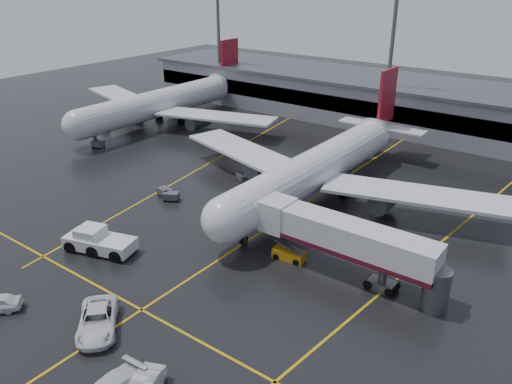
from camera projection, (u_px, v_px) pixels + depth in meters
The scene contains 19 objects.
ground at pixel (279, 221), 62.02m from camera, with size 220.00×220.00×0.00m, color black.
apron_line_centre at pixel (279, 221), 62.02m from camera, with size 0.25×90.00×0.02m, color gold.
apron_line_stop at pixel (142, 310), 45.89m from camera, with size 60.00×0.25×0.02m, color gold.
apron_line_left at pixel (210, 163), 80.26m from camera, with size 0.25×70.00×0.02m, color gold.
apron_line_right at pixel (454, 231), 59.53m from camera, with size 0.25×70.00×0.02m, color gold.
terminal at pixel (423, 106), 95.41m from camera, with size 122.00×19.00×8.60m.
light_mast_left at pixel (219, 36), 111.50m from camera, with size 3.00×1.20×25.45m.
light_mast_mid at pixel (391, 53), 89.67m from camera, with size 3.00×1.20×25.45m.
main_airliner at pixel (321, 166), 67.42m from camera, with size 48.80×45.60×14.10m.
second_airliner at pixel (164, 102), 99.14m from camera, with size 48.80×45.60×14.10m.
jet_bridge at pixel (346, 240), 49.55m from camera, with size 19.90×3.40×6.05m.
pushback_tractor at pixel (98, 242), 55.08m from camera, with size 8.28×5.23×2.76m.
belt_loader at pixel (289, 254), 53.68m from camera, with size 3.61×1.98×2.19m.
service_van_a at pixel (97, 320), 43.06m from camera, with size 3.08×6.67×1.85m, color white.
baggage_cart_a at pixel (171, 196), 67.20m from camera, with size 2.38×2.12×1.12m.
baggage_cart_b at pixel (165, 192), 68.41m from camera, with size 2.17×1.59×1.12m.
baggage_cart_c at pixel (243, 177), 73.09m from camera, with size 2.37×2.06×1.12m.
baggage_cart_d at pixel (104, 128), 95.56m from camera, with size 2.30×1.85×1.12m.
baggage_cart_e at pixel (98, 144), 86.88m from camera, with size 2.25×1.73×1.12m.
Camera 1 is at (30.75, -46.01, 28.35)m, focal length 35.72 mm.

